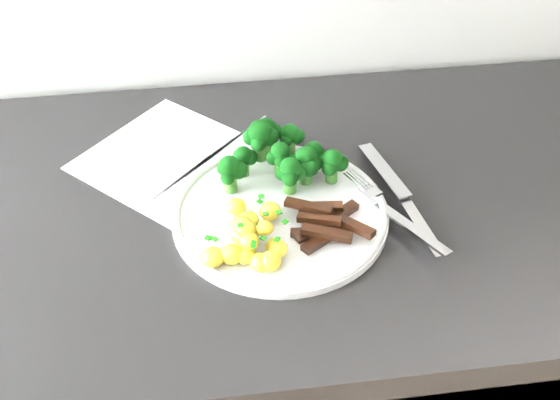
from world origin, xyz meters
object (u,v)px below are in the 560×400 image
object	(u,v)px
broccoli	(281,153)
fork	(397,215)
recipe_paper	(193,170)
potatoes	(248,237)
beef_strips	(325,224)
plate	(280,213)
knife	(410,210)
counter	(298,391)

from	to	relation	value
broccoli	fork	size ratio (longest dim) A/B	0.98
recipe_paper	potatoes	size ratio (longest dim) A/B	2.92
potatoes	fork	size ratio (longest dim) A/B	0.71
beef_strips	recipe_paper	bearing A→B (deg)	136.24
plate	broccoli	size ratio (longest dim) A/B	1.61
fork	knife	xyz separation A→B (m)	(0.02, 0.02, -0.01)
plate	recipe_paper	bearing A→B (deg)	133.94
broccoli	beef_strips	world-z (taller)	broccoli
potatoes	counter	bearing A→B (deg)	45.08
recipe_paper	fork	size ratio (longest dim) A/B	2.07
plate	potatoes	world-z (taller)	potatoes
broccoli	fork	bearing A→B (deg)	-39.83
recipe_paper	broccoli	size ratio (longest dim) A/B	2.11
counter	potatoes	world-z (taller)	potatoes
fork	broccoli	bearing A→B (deg)	140.17
plate	beef_strips	xyz separation A→B (m)	(0.05, -0.04, 0.01)
plate	broccoli	xyz separation A→B (m)	(0.01, 0.08, 0.04)
knife	counter	bearing A→B (deg)	161.00
broccoli	beef_strips	bearing A→B (deg)	-71.13
broccoli	potatoes	distance (m)	0.14
broccoli	potatoes	world-z (taller)	broccoli
broccoli	recipe_paper	bearing A→B (deg)	163.49
knife	potatoes	bearing A→B (deg)	-170.27
counter	broccoli	size ratio (longest dim) A/B	13.58
recipe_paper	beef_strips	bearing A→B (deg)	-43.76
plate	potatoes	bearing A→B (deg)	-130.30
broccoli	beef_strips	size ratio (longest dim) A/B	1.66
plate	counter	bearing A→B (deg)	37.65
recipe_paper	broccoli	xyz separation A→B (m)	(0.12, -0.04, 0.04)
plate	potatoes	size ratio (longest dim) A/B	2.23
potatoes	beef_strips	xyz separation A→B (m)	(0.10, 0.01, -0.00)
plate	fork	world-z (taller)	fork
recipe_paper	fork	distance (m)	0.29
recipe_paper	counter	bearing A→B (deg)	-30.54
fork	plate	bearing A→B (deg)	166.29
beef_strips	fork	bearing A→B (deg)	3.06
recipe_paper	potatoes	distance (m)	0.18
counter	knife	bearing A→B (deg)	-19.00
recipe_paper	fork	bearing A→B (deg)	-30.17
counter	potatoes	bearing A→B (deg)	-134.92
potatoes	plate	bearing A→B (deg)	49.70
counter	broccoli	xyz separation A→B (m)	(-0.02, 0.05, 0.49)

